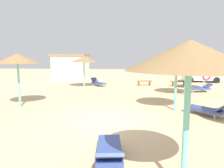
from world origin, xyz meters
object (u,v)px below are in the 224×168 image
Objects in this scene: parasol_0 at (177,59)px; parasol_3 at (186,64)px; parasol_6 at (205,59)px; lounger_1 at (98,83)px; lounger_3 at (200,88)px; parasol_2 at (190,56)px; bench_1 at (179,83)px; beach_cabana at (71,67)px; parasol_1 at (84,60)px; parked_car at (201,75)px; parasol_5 at (17,59)px; lounger_2 at (109,150)px; bench_0 at (144,82)px; lounger_0 at (207,109)px.

parasol_3 is (1.66, 4.64, -0.38)m from parasol_0.
parasol_0 is at bearing -118.19° from parasol_6.
lounger_3 is at bearing -17.72° from lounger_1.
parasol_6 is at bearing 69.91° from parasol_2.
beach_cabana reaches higher than bench_1.
parasol_1 reaches higher than lounger_1.
parasol_2 is 0.73× the size of parked_car.
parked_car is (13.95, 13.12, -1.82)m from parasol_5.
parasol_3 reaches higher than lounger_2.
beach_cabana reaches higher than parasol_0.
bench_0 is 10.42m from beach_cabana.
parasol_3 is 3.26m from parasol_6.
lounger_2 is 1.28× the size of bench_1.
beach_cabana is at bearing 109.71° from lounger_2.
parasol_5 is 9.98m from lounger_0.
parasol_5 is at bearing -103.83° from parasol_1.
parasol_3 is 11.07m from parasol_5.
lounger_3 is at bearing 27.31° from parasol_5.
lounger_0 is at bearing -46.40° from parasol_1.
beach_cabana is (-13.73, 7.46, -1.00)m from parasol_6.
bench_1 is at bearing 4.19° from lounger_1.
beach_cabana is (-8.76, 21.05, -1.13)m from parasol_2.
lounger_1 is at bearing 100.83° from lounger_2.
parasol_6 is 14.32m from lounger_2.
bench_0 is (-2.29, 10.17, 0.03)m from lounger_0.
beach_cabana reaches higher than lounger_2.
parasol_0 is 8.04m from parasol_6.
lounger_3 is 1.29× the size of bench_0.
parasol_0 is 10.56m from lounger_1.
parasol_2 is at bearing -110.09° from parasol_6.
beach_cabana is at bearing 127.38° from lounger_1.
parasol_5 is (-7.20, 6.49, -0.07)m from parasol_2.
parasol_2 is 11.51m from parasol_3.
parasol_5 is 1.61× the size of lounger_0.
parasol_1 is 11.59m from lounger_0.
parasol_5 is at bearing -83.89° from beach_cabana.
parasol_0 is at bearing -103.82° from bench_1.
parked_car is (12.12, 5.68, -1.71)m from parasol_1.
parasol_1 is 6.28m from bench_0.
beach_cabana reaches higher than parasol_3.
parasol_1 reaches higher than lounger_3.
lounger_0 is at bearing -77.34° from bench_0.
parasol_1 reaches higher than lounger_0.
parasol_6 is 1.89× the size of bench_0.
parasol_3 reaches higher than lounger_3.
lounger_2 is at bearing -131.59° from lounger_0.
parasol_0 is 0.73× the size of parked_car.
parasol_6 reaches higher than parked_car.
parked_car is (3.29, 3.80, 0.48)m from bench_1.
parasol_6 is at bearing -1.79° from parasol_1.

